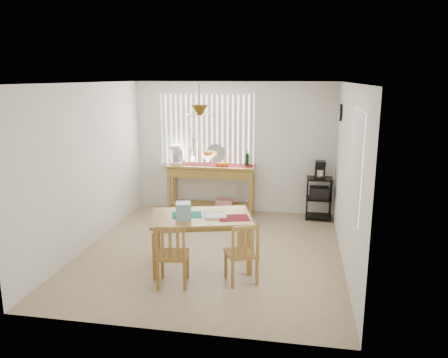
% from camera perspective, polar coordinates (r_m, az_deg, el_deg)
% --- Properties ---
extents(ground, '(4.00, 4.50, 0.01)m').
position_cam_1_polar(ground, '(6.98, -1.62, -9.45)').
color(ground, tan).
extents(room_shell, '(4.20, 4.70, 2.70)m').
position_cam_1_polar(room_shell, '(6.53, -1.67, 4.46)').
color(room_shell, silver).
rests_on(room_shell, ground).
extents(sideboard, '(1.74, 0.49, 0.98)m').
position_cam_1_polar(sideboard, '(8.69, -1.63, 0.25)').
color(sideboard, '#A37937').
rests_on(sideboard, ground).
extents(sideboard_items, '(1.66, 0.42, 0.75)m').
position_cam_1_polar(sideboard_items, '(8.69, -3.49, 2.91)').
color(sideboard_items, maroon).
rests_on(sideboard_items, sideboard).
extents(wire_cart, '(0.48, 0.38, 0.81)m').
position_cam_1_polar(wire_cart, '(8.55, 12.30, -1.98)').
color(wire_cart, black).
rests_on(wire_cart, ground).
extents(cart_items, '(0.19, 0.23, 0.34)m').
position_cam_1_polar(cart_items, '(8.45, 12.46, 1.17)').
color(cart_items, black).
rests_on(cart_items, wire_cart).
extents(dining_table, '(1.60, 1.25, 0.75)m').
position_cam_1_polar(dining_table, '(6.28, -3.00, -5.55)').
color(dining_table, '#A37937').
rests_on(dining_table, ground).
extents(table_items, '(1.17, 0.53, 0.24)m').
position_cam_1_polar(table_items, '(6.11, -4.26, -4.38)').
color(table_items, '#147565').
rests_on(table_items, dining_table).
extents(chair_left, '(0.45, 0.45, 0.87)m').
position_cam_1_polar(chair_left, '(5.79, -6.77, -9.85)').
color(chair_left, '#A37937').
rests_on(chair_left, ground).
extents(chair_right, '(0.52, 0.52, 0.84)m').
position_cam_1_polar(chair_right, '(5.84, 2.38, -9.69)').
color(chair_right, '#A37937').
rests_on(chair_right, ground).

